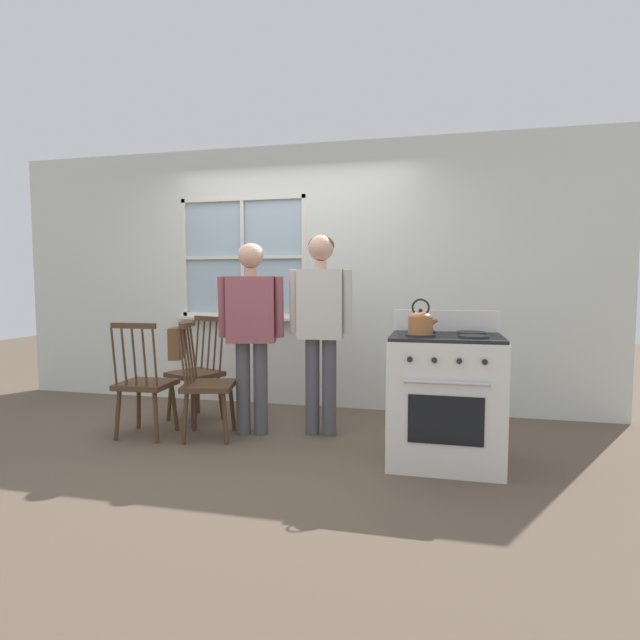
{
  "coord_description": "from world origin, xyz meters",
  "views": [
    {
      "loc": [
        1.44,
        -3.63,
        1.3
      ],
      "look_at": [
        0.55,
        0.19,
        1.0
      ],
      "focal_mm": 28.0,
      "sensor_mm": 36.0,
      "label": 1
    }
  ],
  "objects_px": {
    "person_teen_center": "(321,314)",
    "potted_plant": "(236,309)",
    "kettle": "(421,322)",
    "chair_by_window": "(206,385)",
    "chair_near_wall": "(145,384)",
    "chair_center_cluster": "(197,373)",
    "person_elderly_left": "(251,319)",
    "handbag": "(177,342)",
    "stove": "(445,398)"
  },
  "relations": [
    {
      "from": "person_teen_center",
      "to": "potted_plant",
      "type": "height_order",
      "value": "person_teen_center"
    },
    {
      "from": "person_teen_center",
      "to": "potted_plant",
      "type": "xyz_separation_m",
      "value": [
        -1.12,
        0.87,
        -0.02
      ]
    },
    {
      "from": "kettle",
      "to": "potted_plant",
      "type": "distance_m",
      "value": 2.43
    },
    {
      "from": "potted_plant",
      "to": "chair_by_window",
      "type": "bearing_deg",
      "value": -79.66
    },
    {
      "from": "chair_near_wall",
      "to": "chair_center_cluster",
      "type": "bearing_deg",
      "value": -111.02
    },
    {
      "from": "kettle",
      "to": "potted_plant",
      "type": "xyz_separation_m",
      "value": [
        -1.96,
        1.44,
        -0.01
      ]
    },
    {
      "from": "person_elderly_left",
      "to": "person_teen_center",
      "type": "xyz_separation_m",
      "value": [
        0.57,
        0.12,
        0.04
      ]
    },
    {
      "from": "handbag",
      "to": "potted_plant",
      "type": "bearing_deg",
      "value": 89.3
    },
    {
      "from": "chair_center_cluster",
      "to": "kettle",
      "type": "xyz_separation_m",
      "value": [
        2.08,
        -0.75,
        0.58
      ]
    },
    {
      "from": "chair_center_cluster",
      "to": "stove",
      "type": "distance_m",
      "value": 2.33
    },
    {
      "from": "chair_center_cluster",
      "to": "handbag",
      "type": "height_order",
      "value": "same"
    },
    {
      "from": "chair_near_wall",
      "to": "chair_center_cluster",
      "type": "relative_size",
      "value": 1.0
    },
    {
      "from": "person_elderly_left",
      "to": "potted_plant",
      "type": "relative_size",
      "value": 4.96
    },
    {
      "from": "person_elderly_left",
      "to": "stove",
      "type": "relative_size",
      "value": 1.5
    },
    {
      "from": "handbag",
      "to": "kettle",
      "type": "bearing_deg",
      "value": -6.31
    },
    {
      "from": "person_elderly_left",
      "to": "chair_by_window",
      "type": "bearing_deg",
      "value": -164.61
    },
    {
      "from": "potted_plant",
      "to": "handbag",
      "type": "distance_m",
      "value": 1.24
    },
    {
      "from": "stove",
      "to": "handbag",
      "type": "bearing_deg",
      "value": 177.68
    },
    {
      "from": "person_teen_center",
      "to": "stove",
      "type": "relative_size",
      "value": 1.56
    },
    {
      "from": "chair_near_wall",
      "to": "stove",
      "type": "relative_size",
      "value": 0.9
    },
    {
      "from": "person_teen_center",
      "to": "handbag",
      "type": "xyz_separation_m",
      "value": [
        -1.14,
        -0.35,
        -0.23
      ]
    },
    {
      "from": "chair_center_cluster",
      "to": "kettle",
      "type": "bearing_deg",
      "value": 5.39
    },
    {
      "from": "chair_near_wall",
      "to": "chair_center_cluster",
      "type": "xyz_separation_m",
      "value": [
        0.19,
        0.57,
        0.0
      ]
    },
    {
      "from": "person_elderly_left",
      "to": "person_teen_center",
      "type": "distance_m",
      "value": 0.59
    },
    {
      "from": "chair_near_wall",
      "to": "chair_by_window",
      "type": "bearing_deg",
      "value": -172.69
    },
    {
      "from": "chair_near_wall",
      "to": "kettle",
      "type": "relative_size",
      "value": 3.94
    },
    {
      "from": "stove",
      "to": "person_elderly_left",
      "type": "bearing_deg",
      "value": 168.76
    },
    {
      "from": "chair_near_wall",
      "to": "person_elderly_left",
      "type": "distance_m",
      "value": 1.05
    },
    {
      "from": "chair_near_wall",
      "to": "chair_center_cluster",
      "type": "height_order",
      "value": "same"
    },
    {
      "from": "person_teen_center",
      "to": "potted_plant",
      "type": "relative_size",
      "value": 5.17
    },
    {
      "from": "stove",
      "to": "chair_near_wall",
      "type": "bearing_deg",
      "value": 178.78
    },
    {
      "from": "person_teen_center",
      "to": "handbag",
      "type": "distance_m",
      "value": 1.21
    },
    {
      "from": "chair_near_wall",
      "to": "potted_plant",
      "type": "distance_m",
      "value": 1.41
    },
    {
      "from": "chair_by_window",
      "to": "chair_center_cluster",
      "type": "height_order",
      "value": "same"
    },
    {
      "from": "chair_by_window",
      "to": "potted_plant",
      "type": "height_order",
      "value": "potted_plant"
    },
    {
      "from": "chair_by_window",
      "to": "person_teen_center",
      "type": "relative_size",
      "value": 0.58
    },
    {
      "from": "potted_plant",
      "to": "handbag",
      "type": "xyz_separation_m",
      "value": [
        -0.01,
        -1.22,
        -0.21
      ]
    },
    {
      "from": "chair_center_cluster",
      "to": "potted_plant",
      "type": "distance_m",
      "value": 0.9
    },
    {
      "from": "potted_plant",
      "to": "handbag",
      "type": "bearing_deg",
      "value": -90.7
    },
    {
      "from": "handbag",
      "to": "person_teen_center",
      "type": "bearing_deg",
      "value": 16.9
    },
    {
      "from": "chair_center_cluster",
      "to": "stove",
      "type": "relative_size",
      "value": 0.9
    },
    {
      "from": "person_elderly_left",
      "to": "stove",
      "type": "bearing_deg",
      "value": -23.09
    },
    {
      "from": "kettle",
      "to": "potted_plant",
      "type": "bearing_deg",
      "value": 143.73
    },
    {
      "from": "stove",
      "to": "potted_plant",
      "type": "bearing_deg",
      "value": 148.54
    },
    {
      "from": "chair_near_wall",
      "to": "kettle",
      "type": "bearing_deg",
      "value": 172.82
    },
    {
      "from": "person_elderly_left",
      "to": "kettle",
      "type": "height_order",
      "value": "person_elderly_left"
    },
    {
      "from": "chair_near_wall",
      "to": "handbag",
      "type": "xyz_separation_m",
      "value": [
        0.29,
        0.04,
        0.36
      ]
    },
    {
      "from": "chair_near_wall",
      "to": "handbag",
      "type": "distance_m",
      "value": 0.46
    },
    {
      "from": "chair_near_wall",
      "to": "potted_plant",
      "type": "bearing_deg",
      "value": -106.15
    },
    {
      "from": "potted_plant",
      "to": "handbag",
      "type": "height_order",
      "value": "potted_plant"
    }
  ]
}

